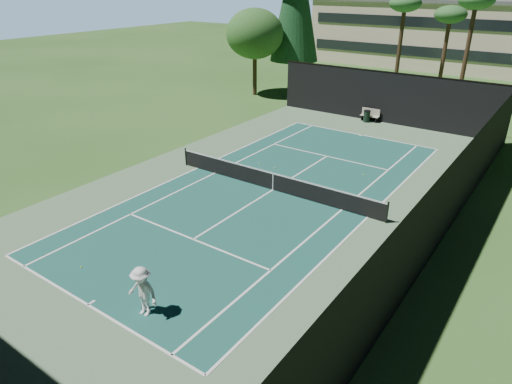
# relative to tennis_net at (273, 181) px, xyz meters

# --- Properties ---
(ground) EXTENTS (160.00, 160.00, 0.00)m
(ground) POSITION_rel_tennis_net_xyz_m (0.00, 0.00, -0.56)
(ground) COLOR #2F5B22
(ground) RESTS_ON ground
(apron_slab) EXTENTS (18.00, 32.00, 0.01)m
(apron_slab) POSITION_rel_tennis_net_xyz_m (0.00, 0.00, -0.55)
(apron_slab) COLOR #587A56
(apron_slab) RESTS_ON ground
(court_surface) EXTENTS (10.97, 23.77, 0.01)m
(court_surface) POSITION_rel_tennis_net_xyz_m (0.00, 0.00, -0.55)
(court_surface) COLOR #1A5449
(court_surface) RESTS_ON ground
(court_lines) EXTENTS (11.07, 23.87, 0.01)m
(court_lines) POSITION_rel_tennis_net_xyz_m (0.00, 0.00, -0.54)
(court_lines) COLOR white
(court_lines) RESTS_ON ground
(tennis_net) EXTENTS (12.90, 0.10, 1.10)m
(tennis_net) POSITION_rel_tennis_net_xyz_m (0.00, 0.00, 0.00)
(tennis_net) COLOR black
(tennis_net) RESTS_ON ground
(fence) EXTENTS (18.04, 32.05, 4.03)m
(fence) POSITION_rel_tennis_net_xyz_m (0.00, 0.06, 1.45)
(fence) COLOR black
(fence) RESTS_ON ground
(player) EXTENTS (1.26, 0.79, 1.88)m
(player) POSITION_rel_tennis_net_xyz_m (2.00, -11.03, 0.38)
(player) COLOR white
(player) RESTS_ON ground
(tennis_ball_a) EXTENTS (0.07, 0.07, 0.07)m
(tennis_ball_a) POSITION_rel_tennis_net_xyz_m (-2.16, -10.61, -0.52)
(tennis_ball_a) COLOR #CDF036
(tennis_ball_a) RESTS_ON ground
(tennis_ball_b) EXTENTS (0.08, 0.08, 0.08)m
(tennis_ball_b) POSITION_rel_tennis_net_xyz_m (-1.61, 2.67, -0.52)
(tennis_ball_b) COLOR #CED330
(tennis_ball_b) RESTS_ON ground
(tennis_ball_c) EXTENTS (0.07, 0.07, 0.07)m
(tennis_ball_c) POSITION_rel_tennis_net_xyz_m (3.17, 4.85, -0.52)
(tennis_ball_c) COLOR #D9F136
(tennis_ball_c) RESTS_ON ground
(tennis_ball_d) EXTENTS (0.08, 0.08, 0.08)m
(tennis_ball_d) POSITION_rel_tennis_net_xyz_m (-2.82, 2.80, -0.52)
(tennis_ball_d) COLOR #C3DA31
(tennis_ball_d) RESTS_ON ground
(park_bench) EXTENTS (1.50, 0.45, 1.02)m
(park_bench) POSITION_rel_tennis_net_xyz_m (-0.94, 15.73, -0.01)
(park_bench) COLOR beige
(park_bench) RESTS_ON ground
(trash_bin) EXTENTS (0.56, 0.56, 0.95)m
(trash_bin) POSITION_rel_tennis_net_xyz_m (-1.06, 15.33, -0.08)
(trash_bin) COLOR black
(trash_bin) RESTS_ON ground
(palm_a) EXTENTS (2.80, 2.80, 9.32)m
(palm_a) POSITION_rel_tennis_net_xyz_m (-2.00, 24.00, 7.63)
(palm_a) COLOR #412E1C
(palm_a) RESTS_ON ground
(palm_b) EXTENTS (2.80, 2.80, 8.42)m
(palm_b) POSITION_rel_tennis_net_xyz_m (1.50, 26.00, 6.80)
(palm_b) COLOR #4D3121
(palm_b) RESTS_ON ground
(palm_c) EXTENTS (2.80, 2.80, 9.77)m
(palm_c) POSITION_rel_tennis_net_xyz_m (4.00, 23.00, 8.05)
(palm_c) COLOR #452E1D
(palm_c) RESTS_ON ground
(decid_tree_c) EXTENTS (5.44, 5.44, 8.09)m
(decid_tree_c) POSITION_rel_tennis_net_xyz_m (-14.00, 18.00, 5.21)
(decid_tree_c) COLOR #46331E
(decid_tree_c) RESTS_ON ground
(campus_building) EXTENTS (40.50, 12.50, 8.30)m
(campus_building) POSITION_rel_tennis_net_xyz_m (0.00, 45.98, 3.65)
(campus_building) COLOR beige
(campus_building) RESTS_ON ground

